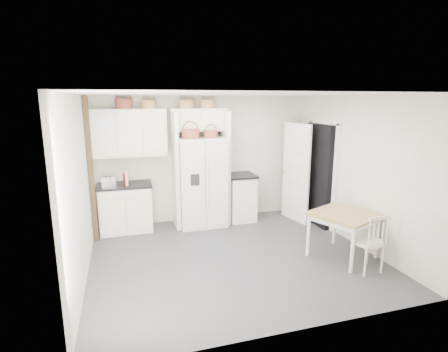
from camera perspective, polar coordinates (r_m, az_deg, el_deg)
name	(u,v)px	position (r m, az deg, el deg)	size (l,w,h in m)	color
floor	(233,256)	(5.89, 1.52, -12.95)	(4.50, 4.50, 0.00)	#3A3A41
ceiling	(234,94)	(5.33, 1.69, 13.22)	(4.50, 4.50, 0.00)	white
wall_back	(204,159)	(7.36, -3.24, 2.81)	(4.50, 4.50, 0.00)	#B3A998
wall_left	(80,190)	(5.24, -22.51, -2.06)	(4.00, 4.00, 0.00)	#B3A998
wall_right	(356,171)	(6.51, 20.78, 0.76)	(4.00, 4.00, 0.00)	#B3A998
refrigerator	(201,182)	(7.06, -3.71, -0.96)	(0.93, 0.74, 1.79)	silver
base_cab_left	(126,209)	(7.07, -15.76, -5.14)	(0.97, 0.61, 0.90)	white
base_cab_right	(240,198)	(7.45, 2.67, -3.59)	(0.54, 0.64, 0.94)	white
dining_table	(343,235)	(6.05, 18.83, -9.10)	(0.90, 0.90, 0.75)	olive
windsor_chair	(368,242)	(5.69, 22.42, -9.92)	(0.44, 0.40, 0.91)	white
counter_left	(124,185)	(6.95, -15.98, -1.44)	(1.01, 0.65, 0.04)	black
counter_right	(240,175)	(7.33, 2.71, 0.12)	(0.58, 0.69, 0.04)	black
toaster	(108,181)	(6.87, -18.35, -0.83)	(0.25, 0.15, 0.17)	silver
cookbook_red	(125,179)	(6.84, -15.88, -0.55)	(0.03, 0.14, 0.21)	#AE2721
cookbook_cream	(127,178)	(6.84, -15.56, -0.35)	(0.04, 0.17, 0.26)	beige
basket_upper_b	(124,104)	(6.89, -16.07, 11.26)	(0.31, 0.31, 0.18)	brown
basket_upper_c	(148,104)	(6.91, -12.24, 11.34)	(0.27, 0.27, 0.16)	#A46A3B
basket_bridge_a	(186,104)	(7.01, -6.24, 11.60)	(0.30, 0.30, 0.17)	#A46A3B
basket_bridge_b	(207,104)	(7.10, -2.77, 11.66)	(0.29, 0.29, 0.17)	#A46A3B
basket_fridge_a	(190,134)	(6.75, -5.50, 6.89)	(0.34, 0.34, 0.18)	brown
basket_fridge_b	(211,134)	(6.84, -2.20, 6.86)	(0.27, 0.27, 0.14)	brown
upper_cabinet	(129,133)	(6.92, -15.23, 6.80)	(1.40, 0.34, 0.90)	white
bridge_cabinet	(198,120)	(7.07, -4.20, 9.14)	(1.12, 0.34, 0.45)	white
fridge_panel_left	(175,170)	(6.97, -7.94, 0.92)	(0.08, 0.60, 2.30)	white
fridge_panel_right	(225,168)	(7.19, 0.12, 1.39)	(0.08, 0.60, 2.30)	white
trim_post	(91,171)	(6.55, -20.94, 0.81)	(0.09, 0.09, 2.60)	black
doorway_void	(320,175)	(7.32, 15.37, 0.14)	(0.18, 0.85, 2.05)	black
door_slab	(296,173)	(7.42, 11.65, 0.50)	(0.80, 0.04, 2.05)	white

